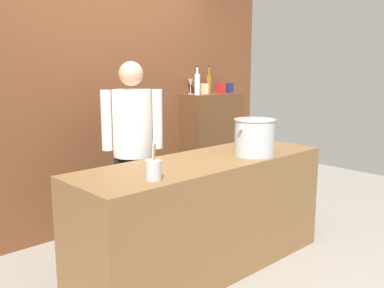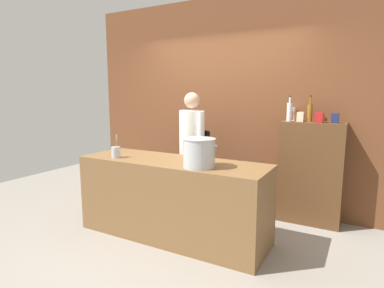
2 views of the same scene
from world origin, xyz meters
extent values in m
plane|color=gray|center=(0.00, 0.00, 0.00)|extent=(8.00, 8.00, 0.00)
cube|color=brown|center=(0.00, 1.40, 1.50)|extent=(4.40, 0.10, 3.00)
cube|color=brown|center=(0.00, 0.00, 0.45)|extent=(2.20, 0.70, 0.90)
cube|color=brown|center=(1.32, 1.19, 0.65)|extent=(0.76, 0.32, 1.30)
cylinder|color=black|center=(-0.07, 0.69, 0.42)|extent=(0.14, 0.14, 0.84)
cylinder|color=black|center=(-0.24, 0.79, 0.42)|extent=(0.14, 0.14, 0.84)
cylinder|color=white|center=(-0.15, 0.74, 1.13)|extent=(0.34, 0.34, 0.58)
cube|color=black|center=(-0.06, 0.89, 0.89)|extent=(0.27, 0.17, 0.52)
cylinder|color=white|center=(0.04, 0.63, 1.16)|extent=(0.09, 0.09, 0.52)
cylinder|color=white|center=(-0.34, 0.85, 1.16)|extent=(0.09, 0.09, 0.52)
sphere|color=tan|center=(-0.15, 0.74, 1.55)|extent=(0.21, 0.21, 0.21)
cylinder|color=#B7BABF|center=(0.42, -0.15, 1.04)|extent=(0.32, 0.32, 0.29)
cylinder|color=#B7BABF|center=(0.42, -0.15, 1.19)|extent=(0.34, 0.34, 0.01)
cube|color=#B7BABF|center=(0.24, -0.15, 1.14)|extent=(0.04, 0.02, 0.02)
cube|color=#B7BABF|center=(0.60, -0.15, 1.14)|extent=(0.04, 0.02, 0.02)
cylinder|color=#B7BABF|center=(-0.66, -0.19, 0.97)|extent=(0.10, 0.10, 0.13)
cylinder|color=#B7BABF|center=(-0.65, -0.19, 1.05)|extent=(0.03, 0.02, 0.25)
cylinder|color=olive|center=(-0.65, -0.19, 1.03)|extent=(0.02, 0.04, 0.22)
cylinder|color=silver|center=(1.02, 1.15, 1.41)|extent=(0.06, 0.06, 0.23)
cylinder|color=silver|center=(1.02, 1.15, 1.57)|extent=(0.02, 0.02, 0.07)
cylinder|color=black|center=(1.02, 1.15, 1.61)|extent=(0.03, 0.03, 0.01)
cylinder|color=#8C5919|center=(1.26, 1.20, 1.40)|extent=(0.06, 0.06, 0.21)
cylinder|color=#8C5919|center=(1.26, 1.20, 1.56)|extent=(0.02, 0.02, 0.10)
cylinder|color=black|center=(1.26, 1.20, 1.61)|extent=(0.02, 0.02, 0.01)
cylinder|color=silver|center=(1.06, 1.29, 1.30)|extent=(0.06, 0.06, 0.01)
cylinder|color=silver|center=(1.06, 1.29, 1.34)|extent=(0.01, 0.01, 0.08)
cone|color=silver|center=(1.06, 1.29, 1.43)|extent=(0.07, 0.07, 0.09)
cube|color=navy|center=(1.56, 1.16, 1.36)|extent=(0.08, 0.08, 0.12)
cube|color=red|center=(1.38, 1.13, 1.36)|extent=(0.09, 0.09, 0.12)
cube|color=beige|center=(1.16, 1.18, 1.36)|extent=(0.08, 0.08, 0.12)
camera|label=1|loc=(-2.31, -2.32, 1.64)|focal=40.21mm
camera|label=2|loc=(1.89, -2.96, 1.65)|focal=29.67mm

